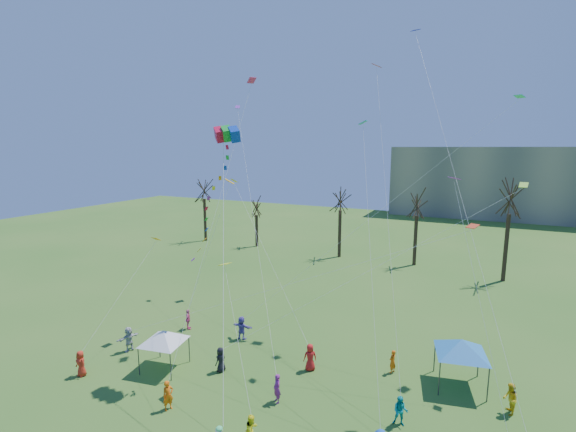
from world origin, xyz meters
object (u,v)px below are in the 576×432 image
at_px(big_box_kite, 214,207).
at_px(canopy_tent_blue, 461,347).
at_px(distant_building, 544,184).
at_px(canopy_tent_white, 164,336).

relative_size(big_box_kite, canopy_tent_blue, 3.94).
distance_m(big_box_kite, canopy_tent_blue, 17.70).
height_order(distant_building, canopy_tent_blue, distant_building).
xyz_separation_m(distant_building, big_box_kite, (-27.03, -76.81, 3.66)).
height_order(distant_building, canopy_tent_white, distant_building).
xyz_separation_m(distant_building, canopy_tent_blue, (-12.36, -71.75, -4.85)).
height_order(canopy_tent_white, canopy_tent_blue, canopy_tent_blue).
bearing_deg(distant_building, canopy_tent_blue, -99.77).
xyz_separation_m(big_box_kite, canopy_tent_blue, (14.67, 5.06, -8.51)).
relative_size(canopy_tent_white, canopy_tent_blue, 0.88).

